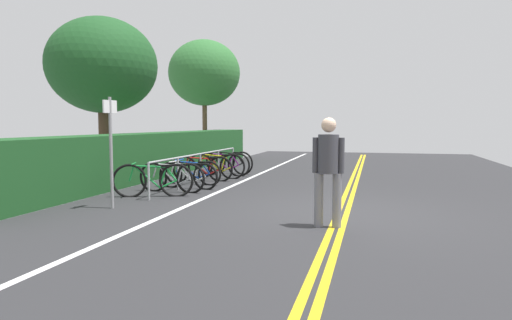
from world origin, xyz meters
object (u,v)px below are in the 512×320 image
tree_far_right (204,73)px  bicycle_4 (202,169)px  bicycle_3 (193,172)px  bicycle_7 (229,162)px  bicycle_1 (172,177)px  bicycle_5 (216,166)px  bicycle_6 (224,164)px  bike_rack (200,161)px  sign_post_near (111,141)px  bicycle_2 (188,175)px  bicycle_0 (153,180)px  pedestrian (328,164)px  tree_mid (102,66)px

tree_far_right → bicycle_4: bearing=-159.2°
bicycle_3 → bicycle_7: (2.75, -0.10, 0.04)m
bicycle_3 → tree_far_right: size_ratio=0.31×
bicycle_1 → bicycle_5: bearing=-2.5°
bicycle_1 → bicycle_7: bicycle_7 is taller
bicycle_3 → bicycle_6: size_ratio=0.94×
bicycle_1 → bicycle_4: bicycle_4 is taller
tree_far_right → bicycle_1: bearing=-163.3°
bike_rack → bicycle_7: size_ratio=3.39×
bicycle_1 → bicycle_6: bearing=-1.3°
bicycle_3 → sign_post_near: size_ratio=0.78×
sign_post_near → tree_far_right: size_ratio=0.40×
bicycle_4 → sign_post_near: bearing=177.9°
bicycle_1 → bicycle_2: bicycle_1 is taller
bicycle_0 → tree_far_right: size_ratio=0.32×
bicycle_5 → bicycle_0: bearing=176.3°
bicycle_3 → bicycle_2: bearing=-166.5°
pedestrian → tree_far_right: 14.04m
bicycle_6 → tree_mid: (-1.12, 3.44, 2.97)m
pedestrian → tree_far_right: tree_far_right is taller
bicycle_4 → sign_post_near: size_ratio=0.84×
sign_post_near → bicycle_6: bearing=-3.0°
bike_rack → bicycle_4: bike_rack is taller
tree_mid → bicycle_0: bearing=-133.7°
bike_rack → bicycle_0: bearing=177.1°
bike_rack → bicycle_2: size_ratio=3.51×
tree_mid → bicycle_7: bearing=-63.2°
bicycle_2 → sign_post_near: sign_post_near is taller
bicycle_0 → sign_post_near: size_ratio=0.80×
tree_mid → bicycle_6: bearing=-72.0°
bicycle_5 → bicycle_4: bearing=164.1°
bicycle_4 → tree_mid: size_ratio=0.37×
bicycle_3 → bicycle_5: (1.36, -0.16, 0.05)m
bicycle_1 → bicycle_3: bicycle_1 is taller
bicycle_6 → bicycle_5: bearing=-177.0°
pedestrian → tree_mid: bearing=55.2°
bicycle_1 → bike_rack: bearing=-0.7°
tree_far_right → bicycle_6: bearing=-153.6°
bicycle_0 → bicycle_5: bicycle_5 is taller
bicycle_1 → sign_post_near: bearing=174.3°
pedestrian → sign_post_near: bearing=82.9°
bike_rack → bicycle_4: size_ratio=3.32×
pedestrian → bike_rack: bearing=41.4°
bicycle_3 → bicycle_6: 2.15m
tree_mid → bicycle_2: bearing=-116.6°
bicycle_0 → sign_post_near: sign_post_near is taller
bicycle_3 → tree_far_right: bearing=19.1°
bicycle_3 → bicycle_4: size_ratio=0.94×
bicycle_3 → bicycle_4: 0.73m
bicycle_6 → bicycle_3: bearing=176.7°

